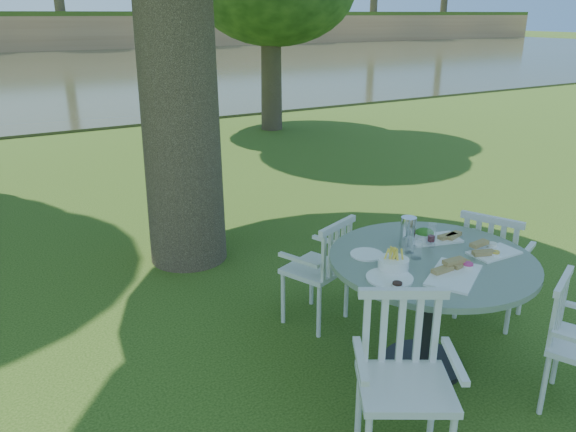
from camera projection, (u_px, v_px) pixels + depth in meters
name	position (u px, v px, depth m)	size (l,w,h in m)	color
ground	(300.00, 319.00, 4.65)	(140.00, 140.00, 0.00)	#1F3B0C
table	(430.00, 280.00, 3.81)	(1.38, 1.38, 0.85)	black
chair_ne	(491.00, 259.00, 4.44)	(0.60, 0.62, 0.94)	silver
chair_nw	(325.00, 264.00, 4.42)	(0.58, 0.56, 0.90)	silver
chair_sw	(403.00, 366.00, 3.07)	(0.66, 0.65, 0.98)	silver
chair_se	(573.00, 334.00, 3.49)	(0.57, 0.56, 0.87)	silver
tableware	(421.00, 252.00, 3.74)	(1.18, 0.88, 0.21)	white
river	(13.00, 74.00, 23.34)	(100.00, 28.00, 0.12)	#33341F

